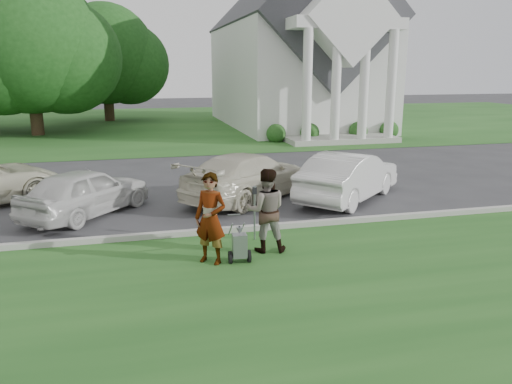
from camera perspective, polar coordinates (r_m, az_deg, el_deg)
name	(u,v)px	position (r m, az deg, el deg)	size (l,w,h in m)	color
ground	(238,240)	(12.08, -2.04, -5.45)	(120.00, 120.00, 0.00)	#333335
grass_strip	(272,292)	(9.38, 1.83, -11.34)	(80.00, 7.00, 0.01)	#1E4D1A
church_lawn	(164,123)	(38.43, -10.49, 7.73)	(80.00, 30.00, 0.01)	#1E4D1A
curb	(234,230)	(12.56, -2.57, -4.32)	(80.00, 0.18, 0.15)	#9E9E93
church	(296,40)	(36.14, 4.55, 16.96)	(9.19, 19.00, 24.10)	white
tree_left	(29,49)	(33.64, -24.50, 14.61)	(10.63, 8.40, 9.71)	#332316
tree_back	(106,59)	(41.18, -16.82, 14.37)	(9.61, 7.60, 8.89)	#332316
striping_cart	(239,246)	(10.56, -1.90, -6.22)	(0.48, 0.94, 0.86)	black
person_left	(211,219)	(10.41, -5.22, -3.11)	(0.71, 0.46, 1.93)	#999999
person_right	(266,211)	(11.04, 1.14, -2.18)	(0.92, 0.71, 1.88)	#999999
parking_meter_near	(255,206)	(11.78, -0.17, -1.67)	(0.10, 0.09, 1.33)	gray
car_b	(86,192)	(14.65, -18.89, 0.05)	(1.61, 3.99, 1.36)	silver
car_c	(249,176)	(15.65, -0.84, 1.84)	(2.04, 5.02, 1.46)	beige
car_d	(349,176)	(15.79, 10.56, 1.79)	(1.58, 4.54, 1.50)	silver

